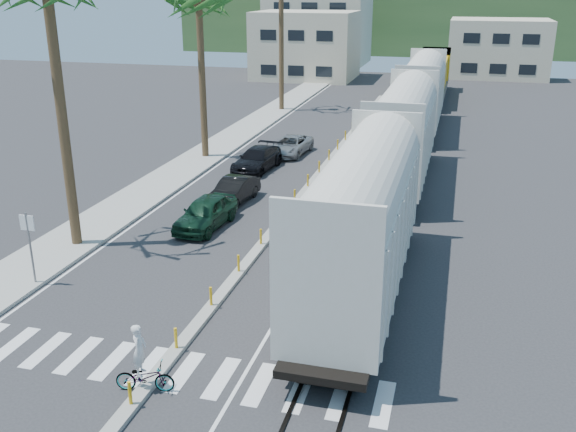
{
  "coord_description": "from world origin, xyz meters",
  "views": [
    {
      "loc": [
        8.05,
        -17.21,
        11.02
      ],
      "look_at": [
        1.55,
        6.89,
        2.0
      ],
      "focal_mm": 40.0,
      "sensor_mm": 36.0,
      "label": 1
    }
  ],
  "objects_px": {
    "car_second": "(234,191)",
    "cyclist": "(144,370)",
    "car_lead": "(206,213)",
    "street_sign": "(29,238)"
  },
  "relations": [
    {
      "from": "car_second",
      "to": "cyclist",
      "type": "height_order",
      "value": "cyclist"
    },
    {
      "from": "car_lead",
      "to": "car_second",
      "type": "bearing_deg",
      "value": 93.74
    },
    {
      "from": "cyclist",
      "to": "street_sign",
      "type": "bearing_deg",
      "value": 43.82
    },
    {
      "from": "street_sign",
      "to": "car_lead",
      "type": "xyz_separation_m",
      "value": [
        4.02,
        7.66,
        -1.22
      ]
    },
    {
      "from": "car_lead",
      "to": "cyclist",
      "type": "relative_size",
      "value": 2.15
    },
    {
      "from": "street_sign",
      "to": "car_second",
      "type": "relative_size",
      "value": 0.72
    },
    {
      "from": "car_lead",
      "to": "car_second",
      "type": "xyz_separation_m",
      "value": [
        0.04,
        3.87,
        -0.08
      ]
    },
    {
      "from": "car_lead",
      "to": "cyclist",
      "type": "height_order",
      "value": "cyclist"
    },
    {
      "from": "street_sign",
      "to": "car_lead",
      "type": "distance_m",
      "value": 8.74
    },
    {
      "from": "cyclist",
      "to": "car_second",
      "type": "bearing_deg",
      "value": -0.03
    }
  ]
}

